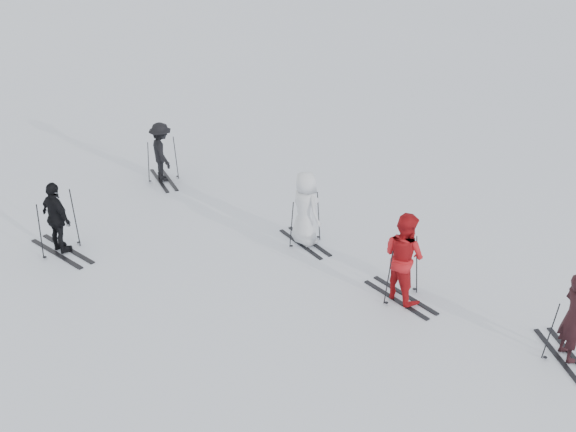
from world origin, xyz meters
The scene contains 11 objects.
ground centered at (0.00, 0.00, 0.00)m, with size 120.00×120.00×0.00m, color silver.
skier_near_dark centered at (1.60, -4.43, 0.80)m, with size 0.59×0.38×1.61m, color black.
skier_red centered at (0.75, -1.47, 0.88)m, with size 0.86×0.67×1.77m, color #AC1318.
skier_grey centered at (0.70, 1.28, 0.82)m, with size 0.80×0.52×1.64m, color silver.
skier_uphill_left centered at (-3.54, 4.21, 0.78)m, with size 0.92×0.38×1.56m, color black.
skier_uphill_far centered at (-0.02, 6.05, 0.76)m, with size 0.98×0.56×1.51m, color black.
skis_near_dark centered at (1.60, -4.43, 0.60)m, with size 0.87×1.63×1.19m, color black, non-canonical shape.
skis_red centered at (0.75, -1.47, 0.61)m, with size 0.89×1.68×1.23m, color black, non-canonical shape.
skis_grey centered at (0.70, 1.28, 0.57)m, with size 0.83×1.57×1.15m, color black, non-canonical shape.
skis_uphill_left centered at (-3.54, 4.21, 0.67)m, with size 0.98×1.84×1.34m, color black, non-canonical shape.
skis_uphill_far centered at (-0.02, 6.05, 0.58)m, with size 0.84×1.59×1.16m, color black, non-canonical shape.
Camera 1 is at (-8.07, -9.04, 7.67)m, focal length 45.00 mm.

